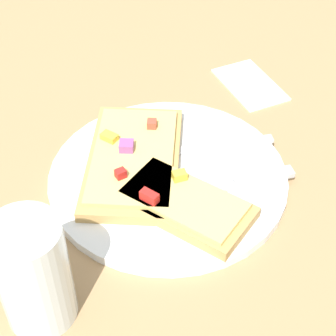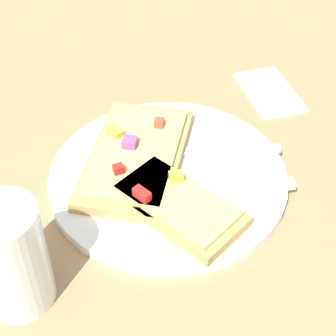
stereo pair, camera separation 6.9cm
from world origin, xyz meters
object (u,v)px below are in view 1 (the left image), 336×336
(fork, at_px, (179,151))
(napkin, at_px, (250,84))
(pizza_slice_main, at_px, (133,159))
(drinking_glass, at_px, (33,274))
(plate, at_px, (168,177))
(knife, at_px, (228,184))
(pizza_slice_corner, at_px, (184,203))

(fork, relative_size, napkin, 1.91)
(pizza_slice_main, xyz_separation_m, napkin, (-0.10, 0.23, -0.02))
(drinking_glass, bearing_deg, plate, 121.17)
(fork, height_order, knife, knife)
(drinking_glass, bearing_deg, fork, 123.49)
(drinking_glass, distance_m, napkin, 0.47)
(knife, height_order, napkin, knife)
(pizza_slice_main, distance_m, drinking_glass, 0.22)
(knife, distance_m, drinking_glass, 0.26)
(napkin, bearing_deg, plate, -55.95)
(plate, bearing_deg, napkin, 124.05)
(fork, height_order, drinking_glass, drinking_glass)
(pizza_slice_main, distance_m, pizza_slice_corner, 0.10)
(plate, height_order, knife, knife)
(pizza_slice_main, distance_m, napkin, 0.25)
(knife, xyz_separation_m, pizza_slice_corner, (0.01, -0.07, 0.01))
(drinking_glass, bearing_deg, pizza_slice_corner, 106.77)
(knife, distance_m, napkin, 0.23)
(pizza_slice_main, bearing_deg, fork, -63.62)
(plate, distance_m, napkin, 0.24)
(fork, relative_size, knife, 1.11)
(knife, height_order, drinking_glass, drinking_glass)
(fork, relative_size, pizza_slice_main, 0.98)
(drinking_glass, relative_size, napkin, 1.07)
(fork, bearing_deg, knife, 123.27)
(knife, xyz_separation_m, drinking_glass, (0.07, -0.25, 0.05))
(pizza_slice_main, relative_size, napkin, 1.95)
(fork, relative_size, pizza_slice_corner, 1.28)
(plate, relative_size, napkin, 2.52)
(fork, bearing_deg, pizza_slice_corner, 81.26)
(knife, bearing_deg, pizza_slice_main, -32.23)
(plate, distance_m, pizza_slice_corner, 0.06)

